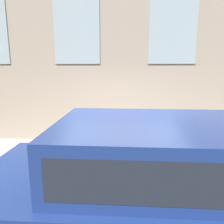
# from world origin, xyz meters

# --- Properties ---
(ground_plane) EXTENTS (80.00, 80.00, 0.00)m
(ground_plane) POSITION_xyz_m (0.00, 0.00, 0.00)
(ground_plane) COLOR #2D2D30
(sidewalk) EXTENTS (2.24, 60.00, 0.16)m
(sidewalk) POSITION_xyz_m (1.12, 0.00, 0.08)
(sidewalk) COLOR #B2ADA3
(sidewalk) RESTS_ON ground_plane
(fire_hydrant) EXTENTS (0.30, 0.42, 0.77)m
(fire_hydrant) POSITION_xyz_m (0.47, -0.15, 0.55)
(fire_hydrant) COLOR #2D7260
(fire_hydrant) RESTS_ON sidewalk
(person) EXTENTS (0.28, 0.18, 1.15)m
(person) POSITION_xyz_m (0.52, 0.60, 0.85)
(person) COLOR #232328
(person) RESTS_ON sidewalk
(parked_truck_navy_near) EXTENTS (2.10, 5.11, 1.71)m
(parked_truck_navy_near) POSITION_xyz_m (-1.49, -0.70, 0.97)
(parked_truck_navy_near) COLOR black
(parked_truck_navy_near) RESTS_ON ground_plane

